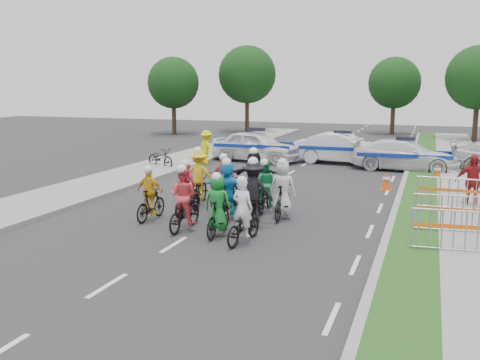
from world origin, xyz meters
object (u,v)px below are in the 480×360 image
(rider_1, at_px, (218,211))
(tree_1, at_px, (479,78))
(rider_7, at_px, (283,195))
(rider_10, at_px, (199,182))
(rider_2, at_px, (184,206))
(barrier_0, at_px, (454,233))
(cone_1, at_px, (437,172))
(barrier_2, at_px, (449,195))
(rider_11, at_px, (254,181))
(police_car_2, at_px, (405,155))
(cone_0, at_px, (386,181))
(rider_3, at_px, (150,199))
(rider_8, at_px, (265,192))
(tree_4, at_px, (394,83))
(rider_4, at_px, (254,199))
(marshal_hiviz, at_px, (207,147))
(rider_5, at_px, (228,194))
(rider_6, at_px, (187,197))
(police_car_1, at_px, (342,148))
(tree_0, at_px, (173,83))
(tree_3, at_px, (247,75))
(parked_bike, at_px, (160,158))
(police_car_0, at_px, (256,146))
(spectator_2, at_px, (472,182))
(rider_0, at_px, (243,221))
(rider_9, at_px, (224,186))
(barrier_1, at_px, (451,215))

(rider_1, xyz_separation_m, tree_1, (8.24, 28.84, 3.85))
(rider_7, height_order, rider_10, rider_10)
(rider_1, distance_m, rider_2, 1.18)
(barrier_0, bearing_deg, cone_1, 91.54)
(barrier_2, bearing_deg, rider_7, -151.12)
(rider_11, height_order, police_car_2, rider_11)
(cone_0, xyz_separation_m, tree_1, (4.48, 20.64, 4.20))
(rider_3, relative_size, rider_8, 0.97)
(cone_1, distance_m, tree_4, 22.14)
(police_car_2, height_order, barrier_2, police_car_2)
(rider_11, distance_m, tree_4, 29.20)
(cone_0, bearing_deg, rider_4, -115.23)
(rider_7, relative_size, police_car_2, 0.38)
(barrier_0, relative_size, tree_4, 0.32)
(marshal_hiviz, bearing_deg, rider_5, 147.51)
(rider_8, bearing_deg, barrier_0, 148.33)
(rider_6, distance_m, tree_1, 29.04)
(rider_4, xyz_separation_m, police_car_1, (0.43, 13.35, 0.01))
(rider_4, distance_m, rider_5, 1.04)
(tree_4, bearing_deg, tree_0, -160.56)
(rider_7, distance_m, marshal_hiviz, 11.78)
(cone_0, xyz_separation_m, tree_3, (-13.52, 22.64, 4.55))
(tree_0, bearing_deg, barrier_2, -46.43)
(cone_1, distance_m, parked_bike, 12.93)
(tree_4, bearing_deg, tree_1, -33.69)
(police_car_0, relative_size, spectator_2, 2.65)
(rider_10, relative_size, barrier_0, 1.02)
(rider_11, height_order, police_car_0, rider_11)
(rider_3, distance_m, rider_5, 2.33)
(rider_11, xyz_separation_m, police_car_0, (-3.19, 10.07, -0.01))
(rider_1, relative_size, tree_3, 0.24)
(barrier_2, relative_size, tree_1, 0.29)
(police_car_1, xyz_separation_m, tree_0, (-15.75, 12.09, 3.40))
(police_car_1, relative_size, cone_1, 6.85)
(rider_8, xyz_separation_m, police_car_2, (3.83, 10.37, 0.08))
(tree_3, bearing_deg, cone_0, -59.17)
(rider_8, height_order, police_car_1, rider_8)
(cone_0, distance_m, cone_1, 3.64)
(tree_1, bearing_deg, rider_5, -107.73)
(rider_1, xyz_separation_m, barrier_2, (5.94, 5.08, -0.13))
(rider_1, height_order, barrier_0, rider_1)
(rider_0, xyz_separation_m, rider_9, (-1.95, 3.67, 0.12))
(barrier_1, bearing_deg, rider_4, -171.58)
(rider_11, bearing_deg, tree_4, -106.70)
(rider_0, height_order, rider_2, rider_2)
(rider_11, bearing_deg, barrier_0, 138.17)
(police_car_2, distance_m, barrier_1, 11.46)
(parked_bike, bearing_deg, rider_7, -109.01)
(tree_1, relative_size, tree_3, 0.93)
(rider_7, distance_m, barrier_1, 4.80)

